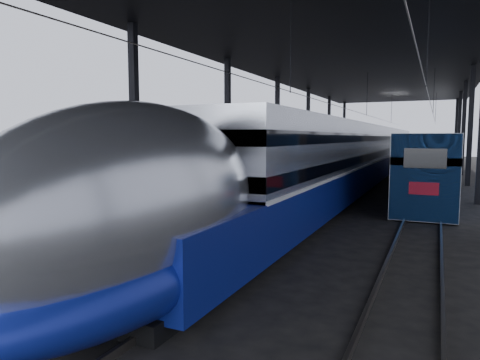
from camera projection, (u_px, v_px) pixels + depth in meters
The scene contains 7 objects.
ground at pixel (182, 250), 14.00m from camera, with size 160.00×160.00×0.00m, color black.
platform at pixel (283, 178), 33.47m from camera, with size 6.00×80.00×1.00m, color #4C4C4F.
yellow_strip at pixel (318, 173), 32.25m from camera, with size 0.30×80.00×0.01m, color gold.
rails at pixel (390, 188), 30.16m from camera, with size 6.52×80.00×0.16m.
canopy at pixel (356, 60), 30.35m from camera, with size 18.00×75.00×9.47m.
tgv_train at pixel (361, 157), 33.67m from camera, with size 3.18×65.20×4.55m.
second_train at pixel (433, 155), 42.63m from camera, with size 2.79×56.05×3.85m.
Camera 1 is at (7.49, -11.63, 3.68)m, focal length 32.00 mm.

